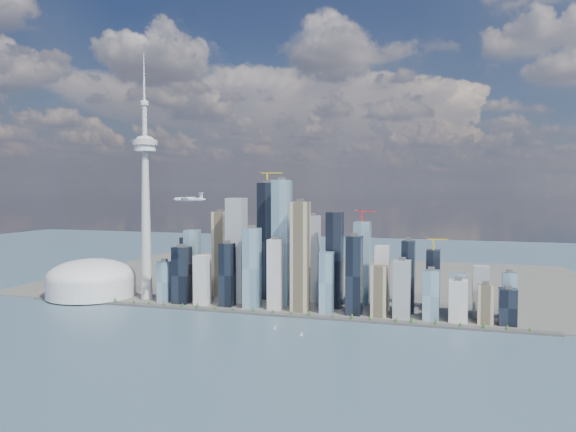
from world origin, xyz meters
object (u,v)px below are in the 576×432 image
(airplane, at_px, (189,199))
(sailboat_east, at_px, (275,328))
(dome_stadium, at_px, (91,280))
(needle_tower, at_px, (146,196))
(sailboat_west, at_px, (301,334))

(airplane, bearing_deg, sailboat_east, -22.24)
(dome_stadium, bearing_deg, sailboat_east, -16.99)
(dome_stadium, relative_size, airplane, 2.95)
(needle_tower, height_order, airplane, needle_tower)
(airplane, bearing_deg, needle_tower, 141.94)
(needle_tower, xyz_separation_m, sailboat_east, (360.69, -163.01, -233.13))
(needle_tower, bearing_deg, airplane, -32.56)
(sailboat_west, xyz_separation_m, sailboat_east, (-57.95, 29.88, -0.25))
(dome_stadium, height_order, sailboat_west, dome_stadium)
(dome_stadium, distance_m, airplane, 369.79)
(needle_tower, relative_size, sailboat_east, 65.25)
(sailboat_east, bearing_deg, dome_stadium, 174.73)
(needle_tower, bearing_deg, sailboat_east, -24.32)
(dome_stadium, bearing_deg, needle_tower, 4.09)
(dome_stadium, relative_size, sailboat_west, 21.73)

